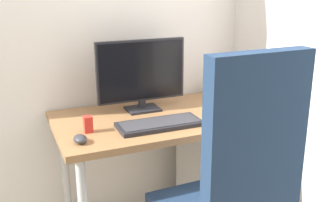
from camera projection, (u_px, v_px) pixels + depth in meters
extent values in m
cube|color=#996B42|center=(168.00, 118.00, 2.14)|extent=(1.21, 0.65, 0.03)
cylinder|color=silver|center=(272.00, 182.00, 2.23)|extent=(0.04, 0.04, 0.72)
cylinder|color=silver|center=(66.00, 178.00, 2.27)|extent=(0.04, 0.04, 0.72)
cylinder|color=silver|center=(225.00, 148.00, 2.68)|extent=(0.04, 0.04, 0.72)
cube|color=navy|center=(255.00, 154.00, 1.41)|extent=(0.41, 0.08, 0.74)
cube|color=silver|center=(224.00, 177.00, 2.35)|extent=(0.41, 0.47, 0.65)
cube|color=#262628|center=(248.00, 175.00, 2.10)|extent=(0.21, 0.01, 0.02)
cube|color=black|center=(143.00, 109.00, 2.22)|extent=(0.18, 0.15, 0.01)
cube|color=black|center=(142.00, 103.00, 2.22)|extent=(0.04, 0.02, 0.05)
cube|color=black|center=(141.00, 71.00, 2.16)|extent=(0.50, 0.02, 0.34)
cube|color=black|center=(142.00, 71.00, 2.15)|extent=(0.48, 0.01, 0.32)
cube|color=black|center=(160.00, 124.00, 1.97)|extent=(0.43, 0.18, 0.02)
cube|color=#333338|center=(160.00, 122.00, 1.96)|extent=(0.39, 0.15, 0.00)
ellipsoid|color=#333338|center=(80.00, 139.00, 1.76)|extent=(0.06, 0.09, 0.04)
cylinder|color=silver|center=(216.00, 90.00, 2.46)|extent=(0.09, 0.09, 0.09)
cylinder|color=#B2B5BA|center=(216.00, 81.00, 2.44)|extent=(0.02, 0.01, 0.11)
cylinder|color=#B2B5BA|center=(218.00, 81.00, 2.45)|extent=(0.02, 0.01, 0.11)
torus|color=purple|center=(217.00, 88.00, 2.46)|extent=(0.04, 0.04, 0.01)
cylinder|color=#3FAD59|center=(215.00, 83.00, 2.43)|extent=(0.02, 0.01, 0.13)
cylinder|color=red|center=(220.00, 81.00, 2.44)|extent=(0.02, 0.01, 0.14)
cube|color=#334C8C|center=(239.00, 105.00, 2.27)|extent=(0.17, 0.25, 0.02)
cube|color=red|center=(88.00, 124.00, 1.88)|extent=(0.04, 0.04, 0.08)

